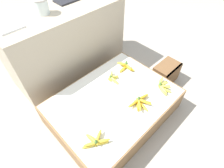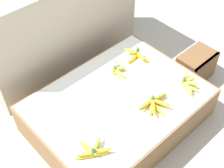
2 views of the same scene
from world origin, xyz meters
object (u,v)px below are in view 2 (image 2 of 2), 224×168
at_px(banana_bunch_front_midright, 154,103).
at_px(banana_bunch_middle_midright, 117,70).
at_px(banana_bunch_front_left, 93,150).
at_px(banana_bunch_front_right, 188,83).
at_px(banana_bunch_middle_right, 136,54).
at_px(wooden_crate, 196,66).

xyz_separation_m(banana_bunch_front_midright, banana_bunch_middle_midright, (0.04, 0.41, -0.00)).
bearing_deg(banana_bunch_front_midright, banana_bunch_front_left, 179.92).
relative_size(banana_bunch_front_right, banana_bunch_middle_right, 0.89).
relative_size(banana_bunch_front_midright, banana_bunch_middle_midright, 1.41).
distance_m(wooden_crate, banana_bunch_middle_right, 0.56).
xyz_separation_m(wooden_crate, banana_bunch_front_midright, (-0.69, -0.12, 0.18)).
xyz_separation_m(banana_bunch_front_left, banana_bunch_middle_right, (0.83, 0.43, 0.01)).
xyz_separation_m(wooden_crate, banana_bunch_middle_right, (-0.42, 0.31, 0.18)).
height_order(wooden_crate, banana_bunch_front_right, banana_bunch_front_right).
relative_size(banana_bunch_front_left, banana_bunch_front_midright, 0.83).
height_order(banana_bunch_front_midright, banana_bunch_middle_right, banana_bunch_middle_right).
bearing_deg(banana_bunch_middle_midright, banana_bunch_front_midright, -95.63).
bearing_deg(banana_bunch_middle_midright, banana_bunch_front_right, -57.88).
bearing_deg(banana_bunch_front_left, banana_bunch_middle_midright, 34.59).
distance_m(banana_bunch_front_right, banana_bunch_middle_midright, 0.53).
distance_m(banana_bunch_front_midright, banana_bunch_middle_midright, 0.41).
height_order(banana_bunch_middle_midright, banana_bunch_middle_right, banana_bunch_middle_right).
bearing_deg(wooden_crate, banana_bunch_front_left, -174.56).
distance_m(banana_bunch_front_left, banana_bunch_middle_midright, 0.72).
xyz_separation_m(banana_bunch_front_right, banana_bunch_middle_right, (-0.05, 0.47, 0.01)).
xyz_separation_m(wooden_crate, banana_bunch_front_right, (-0.37, -0.16, 0.18)).
bearing_deg(banana_bunch_middle_midright, banana_bunch_middle_right, 5.49).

